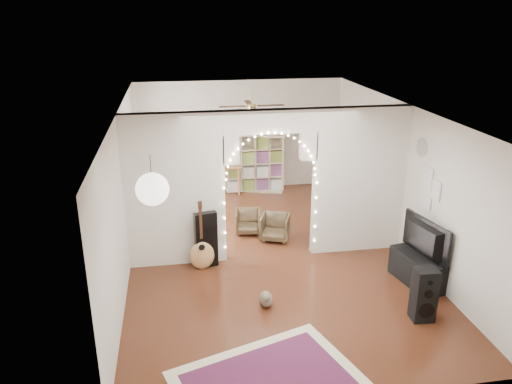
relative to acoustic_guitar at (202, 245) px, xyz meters
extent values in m
plane|color=black|center=(1.25, 0.34, -0.47)|extent=(7.50, 7.50, 0.00)
cube|color=white|center=(1.25, 0.34, 2.23)|extent=(5.00, 7.50, 0.02)
cube|color=silver|center=(1.25, 4.09, 0.88)|extent=(5.00, 0.02, 2.70)
cube|color=silver|center=(1.25, -3.41, 0.88)|extent=(5.00, 0.02, 2.70)
cube|color=silver|center=(-1.25, 0.34, 0.88)|extent=(0.02, 7.50, 2.70)
cube|color=silver|center=(3.75, 0.34, 0.88)|extent=(0.02, 7.50, 2.70)
cube|color=silver|center=(-0.40, 0.34, 0.88)|extent=(1.70, 0.20, 2.70)
cube|color=silver|center=(2.90, 0.34, 0.88)|extent=(1.70, 0.20, 2.70)
cube|color=silver|center=(1.25, 0.34, 2.03)|extent=(1.60, 0.20, 0.40)
cube|color=white|center=(-1.22, 2.14, 1.03)|extent=(0.04, 1.20, 1.40)
cylinder|color=white|center=(3.73, -0.26, 1.63)|extent=(0.03, 0.31, 0.31)
sphere|color=white|center=(-0.65, -2.06, 1.78)|extent=(0.40, 0.40, 0.40)
cube|color=black|center=(0.09, 0.09, 0.04)|extent=(0.41, 0.21, 1.02)
ellipsoid|color=tan|center=(0.00, 0.00, -0.02)|extent=(0.45, 0.25, 0.51)
cube|color=black|center=(0.00, 0.00, 0.41)|extent=(0.05, 0.04, 0.59)
cube|color=black|center=(0.00, 0.00, 0.73)|extent=(0.07, 0.05, 0.13)
ellipsoid|color=brown|center=(0.88, -1.31, -0.36)|extent=(0.25, 0.34, 0.22)
sphere|color=brown|center=(0.86, -1.44, -0.25)|extent=(0.15, 0.15, 0.13)
cone|color=brown|center=(0.83, -1.44, -0.18)|extent=(0.04, 0.04, 0.05)
cone|color=brown|center=(0.89, -1.44, -0.18)|extent=(0.04, 0.04, 0.05)
cylinder|color=brown|center=(0.91, -1.15, -0.43)|extent=(0.07, 0.21, 0.07)
cube|color=black|center=(3.06, -2.04, -0.06)|extent=(0.33, 0.29, 0.82)
cylinder|color=black|center=(3.05, -2.18, -0.24)|extent=(0.24, 0.04, 0.24)
cylinder|color=black|center=(3.05, -2.18, 0.03)|extent=(0.13, 0.03, 0.13)
cylinder|color=black|center=(3.05, -2.18, 0.21)|extent=(0.07, 0.02, 0.07)
cube|color=black|center=(3.45, -1.07, -0.22)|extent=(0.59, 1.06, 0.50)
imported|color=black|center=(3.45, -1.07, 0.34)|extent=(0.35, 1.08, 0.62)
cube|color=beige|center=(1.56, 3.84, 0.26)|extent=(1.45, 0.76, 1.45)
cube|color=brown|center=(0.61, 3.84, 0.26)|extent=(1.22, 0.83, 0.05)
cylinder|color=brown|center=(0.08, 3.53, -0.11)|extent=(0.05, 0.05, 0.70)
cylinder|color=brown|center=(1.12, 3.50, -0.11)|extent=(0.05, 0.05, 0.70)
cylinder|color=brown|center=(0.10, 4.17, -0.11)|extent=(0.05, 0.05, 0.70)
cylinder|color=brown|center=(1.14, 4.14, -0.11)|extent=(0.05, 0.05, 0.70)
imported|color=white|center=(0.61, 3.84, 0.38)|extent=(0.19, 0.19, 0.19)
imported|color=#4E3C27|center=(1.49, 0.97, -0.22)|extent=(0.69, 0.70, 0.50)
imported|color=#4E3C27|center=(1.02, 1.38, -0.24)|extent=(0.56, 0.57, 0.46)
camera|label=1|loc=(-0.36, -7.78, 3.79)|focal=35.00mm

